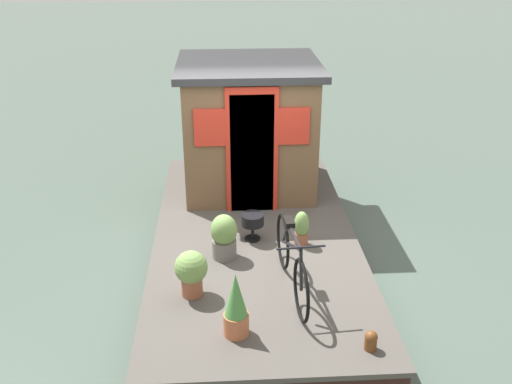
% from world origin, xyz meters
% --- Properties ---
extents(ground_plane, '(60.00, 60.00, 0.00)m').
position_xyz_m(ground_plane, '(0.00, 0.00, 0.00)').
color(ground_plane, '#47564C').
extents(houseboat_deck, '(5.44, 2.65, 0.42)m').
position_xyz_m(houseboat_deck, '(0.00, 0.00, 0.21)').
color(houseboat_deck, '#4C4742').
rests_on(houseboat_deck, ground_plane).
extents(houseboat_cabin, '(1.98, 2.08, 1.93)m').
position_xyz_m(houseboat_cabin, '(1.61, 0.00, 1.40)').
color(houseboat_cabin, brown).
rests_on(houseboat_cabin, houseboat_deck).
extents(bicycle, '(1.69, 0.50, 0.80)m').
position_xyz_m(bicycle, '(-1.32, -0.32, 0.79)').
color(bicycle, black).
rests_on(bicycle, houseboat_deck).
extents(potted_plant_thyme, '(0.36, 0.36, 0.53)m').
position_xyz_m(potted_plant_thyme, '(-1.35, 0.77, 0.73)').
color(potted_plant_thyme, '#935138').
rests_on(potted_plant_thyme, houseboat_deck).
extents(potted_plant_basil, '(0.32, 0.32, 0.57)m').
position_xyz_m(potted_plant_basil, '(-0.56, 0.41, 0.71)').
color(potted_plant_basil, slate).
rests_on(potted_plant_basil, houseboat_deck).
extents(potted_plant_geranium, '(0.19, 0.19, 0.46)m').
position_xyz_m(potted_plant_geranium, '(-0.31, -0.57, 0.65)').
color(potted_plant_geranium, '#935138').
rests_on(potted_plant_geranium, houseboat_deck).
extents(potted_plant_fern, '(0.26, 0.26, 0.70)m').
position_xyz_m(potted_plant_fern, '(-2.06, 0.31, 0.75)').
color(potted_plant_fern, '#B2603D').
rests_on(potted_plant_fern, houseboat_deck).
extents(charcoal_grill, '(0.29, 0.29, 0.36)m').
position_xyz_m(charcoal_grill, '(-0.15, 0.04, 0.69)').
color(charcoal_grill, black).
rests_on(charcoal_grill, houseboat_deck).
extents(mooring_bollard, '(0.13, 0.13, 0.21)m').
position_xyz_m(mooring_bollard, '(-2.37, -0.97, 0.53)').
color(mooring_bollard, brown).
rests_on(mooring_bollard, houseboat_deck).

